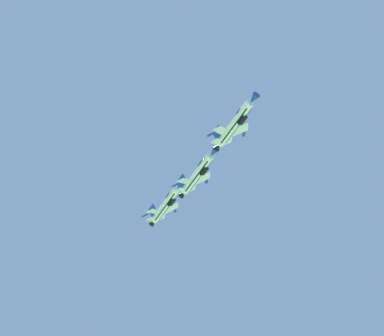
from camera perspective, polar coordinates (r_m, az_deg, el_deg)
fighter_jet_lead at (r=134.03m, az=3.74°, el=3.87°), size 9.81×15.06×5.49m
fighter_jet_left_wing at (r=143.52m, az=0.50°, el=-0.47°), size 9.69×15.06×5.83m
fighter_jet_right_wing at (r=155.49m, az=-2.24°, el=-3.13°), size 9.69×15.06×5.82m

